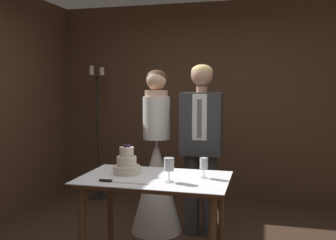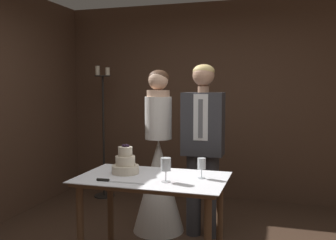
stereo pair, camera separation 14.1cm
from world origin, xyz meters
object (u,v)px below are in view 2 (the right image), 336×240
at_px(wine_glass_near, 202,165).
at_px(candle_stand, 103,138).
at_px(wine_glass_middle, 166,166).
at_px(groom, 203,140).
at_px(tiered_cake, 125,164).
at_px(bride, 158,173).
at_px(cake_table, 152,191).
at_px(cake_knife, 111,181).

height_order(wine_glass_near, candle_stand, candle_stand).
distance_m(wine_glass_middle, groom, 1.00).
height_order(tiered_cake, bride, bride).
height_order(cake_table, candle_stand, candle_stand).
bearing_deg(wine_glass_middle, cake_table, 141.88).
xyz_separation_m(tiered_cake, wine_glass_middle, (0.41, -0.17, 0.04)).
height_order(groom, candle_stand, candle_stand).
distance_m(tiered_cake, bride, 0.86).
bearing_deg(bride, candle_stand, 139.22).
xyz_separation_m(cake_knife, groom, (0.49, 1.11, 0.19)).
height_order(bride, candle_stand, candle_stand).
xyz_separation_m(wine_glass_near, groom, (-0.15, 0.80, 0.08)).
relative_size(cake_knife, wine_glass_near, 2.39).
bearing_deg(candle_stand, tiered_cake, -58.55).
distance_m(cake_table, wine_glass_near, 0.45).
xyz_separation_m(cake_table, cake_knife, (-0.25, -0.24, 0.12)).
bearing_deg(cake_knife, wine_glass_near, 24.58).
relative_size(tiered_cake, cake_knife, 0.64).
height_order(bride, groom, groom).
xyz_separation_m(cake_table, bride, (-0.24, 0.88, -0.06)).
xyz_separation_m(cake_knife, bride, (0.02, 1.11, -0.19)).
distance_m(cake_table, groom, 0.96).
height_order(wine_glass_middle, groom, groom).
bearing_deg(cake_table, candle_stand, 126.29).
bearing_deg(cake_knife, wine_glass_middle, 15.37).
xyz_separation_m(wine_glass_middle, candle_stand, (-1.50, 1.95, -0.10)).
distance_m(tiered_cake, cake_knife, 0.30).
bearing_deg(groom, wine_glass_near, -79.31).
bearing_deg(wine_glass_middle, wine_glass_near, 38.43).
bearing_deg(groom, cake_knife, -113.78).
bearing_deg(tiered_cake, cake_knife, -88.95).
distance_m(tiered_cake, wine_glass_middle, 0.45).
xyz_separation_m(cake_table, tiered_cake, (-0.26, 0.06, 0.20)).
relative_size(tiered_cake, candle_stand, 0.14).
distance_m(wine_glass_near, wine_glass_middle, 0.31).
bearing_deg(tiered_cake, groom, 58.88).
bearing_deg(cake_table, tiered_cake, 167.91).
distance_m(cake_table, cake_knife, 0.37).
bearing_deg(tiered_cake, candle_stand, 121.45).
relative_size(wine_glass_near, wine_glass_middle, 0.87).
xyz_separation_m(tiered_cake, bride, (0.02, 0.82, -0.26)).
bearing_deg(wine_glass_near, candle_stand, 134.56).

